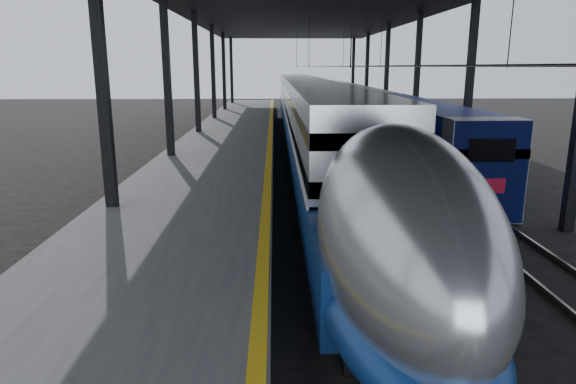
{
  "coord_description": "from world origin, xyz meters",
  "views": [
    {
      "loc": [
        -0.4,
        -11.57,
        5.49
      ],
      "look_at": [
        -0.03,
        2.67,
        2.0
      ],
      "focal_mm": 32.0,
      "sensor_mm": 36.0,
      "label": 1
    }
  ],
  "objects": [
    {
      "name": "tgv_train",
      "position": [
        2.0,
        25.44,
        2.14
      ],
      "size": [
        3.2,
        65.2,
        4.58
      ],
      "color": "#AAADB2",
      "rests_on": "ground"
    },
    {
      "name": "yellow_strip",
      "position": [
        -0.7,
        20.0,
        1.0
      ],
      "size": [
        0.3,
        80.0,
        0.01
      ],
      "primitive_type": "cube",
      "color": "yellow",
      "rests_on": "platform"
    },
    {
      "name": "platform",
      "position": [
        -3.5,
        20.0,
        0.5
      ],
      "size": [
        6.0,
        80.0,
        1.0
      ],
      "primitive_type": "cube",
      "color": "#4C4C4F",
      "rests_on": "ground"
    },
    {
      "name": "canopy",
      "position": [
        1.9,
        20.0,
        9.12
      ],
      "size": [
        18.0,
        75.0,
        9.47
      ],
      "color": "black",
      "rests_on": "ground"
    },
    {
      "name": "second_train",
      "position": [
        7.0,
        32.85,
        1.89
      ],
      "size": [
        2.72,
        56.05,
        3.74
      ],
      "color": "navy",
      "rests_on": "ground"
    },
    {
      "name": "rails",
      "position": [
        4.5,
        20.0,
        0.08
      ],
      "size": [
        6.52,
        80.0,
        0.16
      ],
      "color": "slate",
      "rests_on": "ground"
    },
    {
      "name": "ground",
      "position": [
        0.0,
        0.0,
        0.0
      ],
      "size": [
        160.0,
        160.0,
        0.0
      ],
      "primitive_type": "plane",
      "color": "black",
      "rests_on": "ground"
    }
  ]
}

